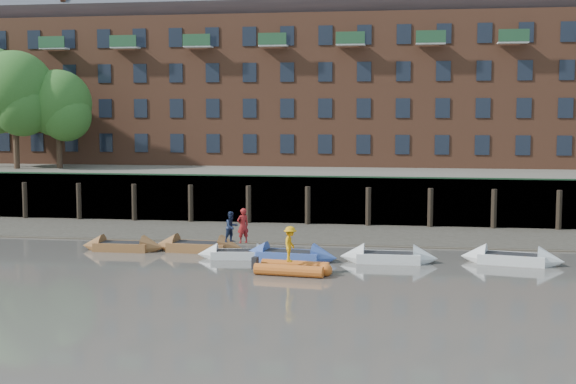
% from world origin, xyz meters
% --- Properties ---
extents(ground, '(220.00, 220.00, 0.00)m').
position_xyz_m(ground, '(0.00, 0.00, 0.00)').
color(ground, '#57524B').
rests_on(ground, ground).
extents(foreshore, '(110.00, 8.00, 0.50)m').
position_xyz_m(foreshore, '(0.00, 18.00, 0.00)').
color(foreshore, '#3D382F').
rests_on(foreshore, ground).
extents(mud_band, '(110.00, 1.60, 0.10)m').
position_xyz_m(mud_band, '(0.00, 14.60, 0.00)').
color(mud_band, '#4C4336').
rests_on(mud_band, ground).
extents(river_wall, '(110.00, 1.23, 3.30)m').
position_xyz_m(river_wall, '(-0.00, 22.38, 1.59)').
color(river_wall, '#2D2A26').
rests_on(river_wall, ground).
extents(bank_terrace, '(110.00, 28.00, 3.20)m').
position_xyz_m(bank_terrace, '(0.00, 36.00, 1.60)').
color(bank_terrace, '#5E594D').
rests_on(bank_terrace, ground).
extents(apartment_terrace, '(80.60, 15.56, 20.98)m').
position_xyz_m(apartment_terrace, '(-0.00, 36.99, 12.82)').
color(apartment_terrace, brown).
rests_on(apartment_terrace, bank_terrace).
extents(tree_cluster, '(11.76, 7.74, 9.40)m').
position_xyz_m(tree_cluster, '(-25.62, 27.35, 9.00)').
color(tree_cluster, '#3A281C').
rests_on(tree_cluster, bank_terrace).
extents(rowboat_1, '(4.59, 1.34, 1.33)m').
position_xyz_m(rowboat_1, '(-10.64, 10.59, 0.24)').
color(rowboat_1, brown).
rests_on(rowboat_1, ground).
extents(rowboat_2, '(5.10, 1.81, 1.45)m').
position_xyz_m(rowboat_2, '(-6.51, 10.95, 0.26)').
color(rowboat_2, brown).
rests_on(rowboat_2, ground).
extents(rowboat_3, '(4.20, 1.72, 1.18)m').
position_xyz_m(rowboat_3, '(-4.01, 9.33, 0.21)').
color(rowboat_3, silver).
rests_on(rowboat_3, ground).
extents(rowboat_4, '(5.06, 2.01, 1.43)m').
position_xyz_m(rowboat_4, '(-1.24, 9.07, 0.25)').
color(rowboat_4, '#3A56A4').
rests_on(rowboat_4, ground).
extents(rowboat_5, '(4.89, 1.45, 1.42)m').
position_xyz_m(rowboat_5, '(3.73, 9.41, 0.25)').
color(rowboat_5, silver).
rests_on(rowboat_5, ground).
extents(rowboat_6, '(5.17, 2.39, 1.45)m').
position_xyz_m(rowboat_6, '(9.78, 9.95, 0.26)').
color(rowboat_6, silver).
rests_on(rowboat_6, ground).
extents(rib_tender, '(3.63, 2.05, 0.62)m').
position_xyz_m(rib_tender, '(-0.47, 5.79, 0.27)').
color(rib_tender, '#D0601D').
rests_on(rib_tender, ground).
extents(person_rower_a, '(0.78, 0.75, 1.80)m').
position_xyz_m(person_rower_a, '(-3.71, 9.39, 1.69)').
color(person_rower_a, maroon).
rests_on(person_rower_a, rowboat_3).
extents(person_rower_b, '(0.96, 0.99, 1.60)m').
position_xyz_m(person_rower_b, '(-4.34, 9.52, 1.60)').
color(person_rower_b, '#19233F').
rests_on(person_rower_b, rowboat_3).
extents(person_rib_crew, '(0.68, 1.11, 1.66)m').
position_xyz_m(person_rib_crew, '(-0.69, 5.79, 1.41)').
color(person_rib_crew, orange).
rests_on(person_rib_crew, rib_tender).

